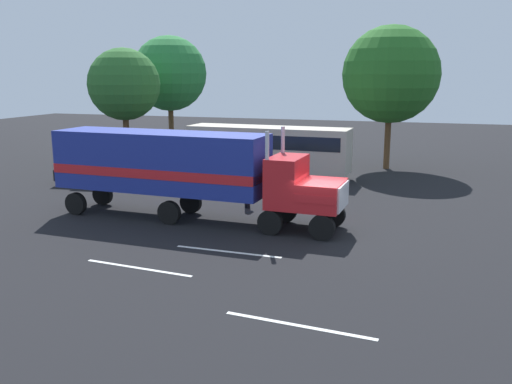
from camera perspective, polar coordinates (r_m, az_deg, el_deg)
name	(u,v)px	position (r m, az deg, el deg)	size (l,w,h in m)	color
ground_plane	(323,234)	(23.98, 7.07, -4.43)	(120.00, 120.00, 0.00)	black
lane_stripe_near	(228,252)	(21.55, -2.95, -6.26)	(4.40, 0.16, 0.01)	silver
lane_stripe_mid	(138,268)	(20.23, -12.23, -7.79)	(4.40, 0.16, 0.01)	silver
lane_stripe_far	(299,326)	(15.60, 4.49, -13.77)	(4.40, 0.16, 0.01)	silver
semi_truck	(181,167)	(26.08, -7.82, 2.60)	(14.27, 3.22, 4.50)	red
person_bystander	(248,191)	(28.25, -0.88, 0.08)	(0.39, 0.48, 1.63)	black
parked_bus	(268,147)	(36.75, 1.26, 4.76)	(11.09, 2.98, 3.40)	#BFB29E
parked_car	(94,172)	(35.81, -16.64, 2.02)	(4.62, 2.45, 1.57)	black
tree_left	(124,85)	(41.06, -13.66, 10.87)	(5.17, 5.17, 8.72)	brown
tree_center	(391,75)	(40.96, 13.93, 11.85)	(6.94, 6.94, 10.30)	brown
tree_right	(170,74)	(47.43, -9.04, 12.14)	(6.25, 6.25, 10.03)	brown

